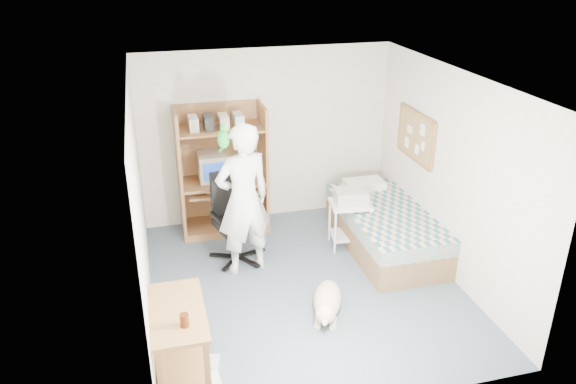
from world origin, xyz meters
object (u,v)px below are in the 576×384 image
(side_desk, at_px, (179,334))
(office_chair, at_px, (235,229))
(bed, at_px, (385,228))
(computer_hutch, at_px, (222,175))
(printer_cart, at_px, (350,217))
(dog, at_px, (327,301))
(person, at_px, (243,200))

(side_desk, bearing_deg, office_chair, 67.10)
(bed, relative_size, office_chair, 1.75)
(computer_hutch, distance_m, printer_cart, 1.87)
(side_desk, height_order, dog, side_desk)
(person, bearing_deg, side_desk, 46.72)
(computer_hutch, relative_size, bed, 0.89)
(computer_hutch, bearing_deg, office_chair, -88.69)
(computer_hutch, xyz_separation_m, printer_cart, (1.56, -0.95, -0.40))
(bed, relative_size, person, 1.05)
(person, distance_m, dog, 1.57)
(person, distance_m, printer_cart, 1.59)
(dog, bearing_deg, side_desk, -138.02)
(computer_hutch, bearing_deg, side_desk, -106.14)
(computer_hutch, xyz_separation_m, dog, (0.79, -2.34, -0.66))
(printer_cart, bearing_deg, bed, -14.82)
(printer_cart, bearing_deg, computer_hutch, 155.50)
(bed, distance_m, dog, 1.73)
(computer_hutch, bearing_deg, bed, -29.29)
(computer_hutch, xyz_separation_m, bed, (2.00, -1.12, -0.53))
(bed, distance_m, person, 2.03)
(office_chair, distance_m, printer_cart, 1.54)
(computer_hutch, height_order, office_chair, computer_hutch)
(person, height_order, printer_cart, person)
(dog, bearing_deg, bed, 67.30)
(computer_hutch, distance_m, side_desk, 3.08)
(side_desk, height_order, printer_cart, side_desk)
(side_desk, relative_size, printer_cart, 1.56)
(computer_hutch, relative_size, dog, 1.97)
(computer_hutch, distance_m, office_chair, 0.97)
(person, height_order, dog, person)
(side_desk, bearing_deg, bed, 32.50)
(office_chair, relative_size, person, 0.60)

